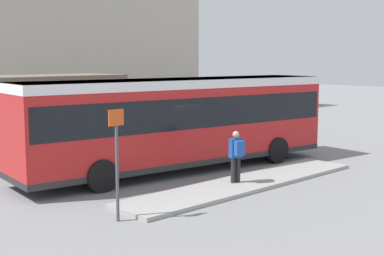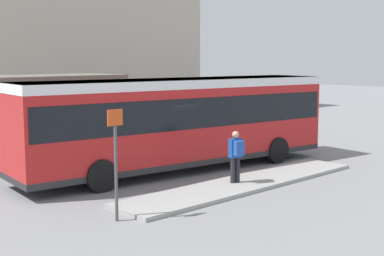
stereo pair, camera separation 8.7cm
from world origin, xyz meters
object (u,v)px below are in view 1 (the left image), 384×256
bicycle_yellow (287,128)px  bicycle_white (275,128)px  bicycle_blue (299,130)px  bicycle_black (263,126)px  city_bus (180,117)px  potted_planter_near_shelter (60,152)px  platform_sign (117,160)px  pedestrian_waiting (237,153)px

bicycle_yellow → bicycle_white: bicycle_yellow is taller
bicycle_blue → bicycle_black: size_ratio=0.97×
bicycle_blue → bicycle_black: (-0.13, 2.24, 0.01)m
city_bus → potted_planter_near_shelter: (-2.93, 3.35, -1.33)m
city_bus → bicycle_white: 10.73m
bicycle_white → platform_sign: platform_sign is taller
bicycle_yellow → bicycle_white: size_ratio=1.11×
city_bus → platform_sign: bearing=-140.0°
bicycle_black → platform_sign: (-15.30, -7.61, 1.19)m
bicycle_yellow → bicycle_white: bearing=-172.6°
bicycle_black → bicycle_white: bearing=174.9°
platform_sign → potted_planter_near_shelter: bearing=70.9°
pedestrian_waiting → potted_planter_near_shelter: bearing=36.4°
pedestrian_waiting → platform_sign: bearing=109.5°
city_bus → pedestrian_waiting: bearing=-90.9°
pedestrian_waiting → potted_planter_near_shelter: (-2.52, 6.43, -0.47)m
pedestrian_waiting → bicycle_black: (10.42, 7.23, -0.70)m
bicycle_yellow → bicycle_black: bicycle_yellow is taller
bicycle_blue → platform_sign: size_ratio=0.58×
bicycle_black → platform_sign: size_ratio=0.60×
platform_sign → pedestrian_waiting: bearing=4.5°
potted_planter_near_shelter → city_bus: bearing=-48.8°
bicycle_white → platform_sign: bearing=121.8°
bicycle_white → bicycle_black: bearing=11.3°
city_bus → bicycle_yellow: (10.08, 2.65, -1.56)m
city_bus → bicycle_black: (10.01, 4.14, -1.56)m
bicycle_yellow → potted_planter_near_shelter: size_ratio=1.46×
pedestrian_waiting → city_bus: bearing=7.3°
pedestrian_waiting → platform_sign: platform_sign is taller
city_bus → bicycle_white: (10.06, 3.40, -1.59)m
potted_planter_near_shelter → pedestrian_waiting: bearing=-68.6°
bicycle_blue → potted_planter_near_shelter: 13.16m
bicycle_blue → potted_planter_near_shelter: (-13.08, 1.45, 0.24)m
pedestrian_waiting → potted_planter_near_shelter: 6.92m
pedestrian_waiting → bicycle_blue: pedestrian_waiting is taller
bicycle_white → bicycle_black: 0.75m
bicycle_black → potted_planter_near_shelter: potted_planter_near_shelter is taller
bicycle_black → potted_planter_near_shelter: (-12.94, -0.79, 0.23)m
city_bus → bicycle_blue: bearing=17.4°
city_bus → potted_planter_near_shelter: 4.65m
bicycle_yellow → bicycle_blue: bearing=11.2°
bicycle_yellow → platform_sign: platform_sign is taller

